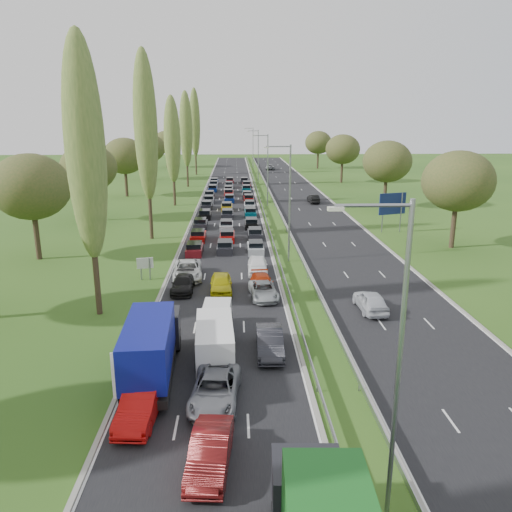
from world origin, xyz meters
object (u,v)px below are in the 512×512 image
object	(u,v)px
near_car_3	(183,284)
blue_lorry	(152,346)
direction_sign	(392,205)
near_car_2	(188,270)
info_sign	(145,266)
white_van_rear	(216,321)
white_van_front	(215,340)
near_car_1	(141,404)

from	to	relation	value
near_car_3	blue_lorry	distance (m)	14.97
near_car_3	direction_sign	distance (m)	33.69
near_car_2	info_sign	distance (m)	3.91
near_car_2	info_sign	bearing A→B (deg)	-179.76
white_van_rear	blue_lorry	bearing A→B (deg)	-117.41
blue_lorry	white_van_front	size ratio (longest dim) A/B	1.55
white_van_rear	direction_sign	size ratio (longest dim) A/B	0.92
near_car_3	white_van_rear	bearing A→B (deg)	-69.97
blue_lorry	direction_sign	xyz separation A→B (m)	(25.25, 37.31, 1.64)
white_van_rear	info_sign	bearing A→B (deg)	122.11
near_car_1	direction_sign	distance (m)	48.62
near_car_1	near_car_2	world-z (taller)	near_car_2
direction_sign	blue_lorry	bearing A→B (deg)	-124.09
blue_lorry	white_van_rear	world-z (taller)	blue_lorry
direction_sign	near_car_3	bearing A→B (deg)	-138.17
near_car_2	blue_lorry	size ratio (longest dim) A/B	0.65
white_van_front	white_van_rear	bearing A→B (deg)	88.03
blue_lorry	info_sign	xyz separation A→B (m)	(-3.55, 18.31, -0.56)
near_car_1	near_car_3	xyz separation A→B (m)	(0.18, 19.11, -0.12)
near_car_1	white_van_front	distance (m)	7.42
blue_lorry	white_van_rear	distance (m)	6.85
blue_lorry	info_sign	world-z (taller)	blue_lorry
near_car_1	near_car_3	size ratio (longest dim) A/B	1.04
near_car_2	direction_sign	distance (m)	31.30
white_van_rear	direction_sign	distance (m)	38.37
blue_lorry	direction_sign	size ratio (longest dim) A/B	1.69
near_car_1	white_van_front	bearing A→B (deg)	66.86
near_car_1	direction_sign	xyz separation A→B (m)	(25.19, 41.50, 2.76)
white_van_front	info_sign	xyz separation A→B (m)	(-7.03, 15.93, 0.20)
info_sign	near_car_2	bearing A→B (deg)	4.34
near_car_3	direction_sign	xyz separation A→B (m)	(25.01, 22.39, 2.88)
near_car_3	blue_lorry	size ratio (longest dim) A/B	0.52
white_van_front	white_van_rear	size ratio (longest dim) A/B	1.19
near_car_1	near_car_3	world-z (taller)	near_car_1
near_car_3	white_van_rear	world-z (taller)	white_van_rear
direction_sign	white_van_front	bearing A→B (deg)	-121.94
near_car_3	white_van_rear	size ratio (longest dim) A/B	0.96
near_car_1	white_van_rear	distance (m)	10.60
white_van_rear	info_sign	world-z (taller)	info_sign
white_van_front	direction_sign	world-z (taller)	direction_sign
white_van_rear	direction_sign	xyz separation A→B (m)	(21.83, 31.45, 2.58)
near_car_1	blue_lorry	size ratio (longest dim) A/B	0.54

